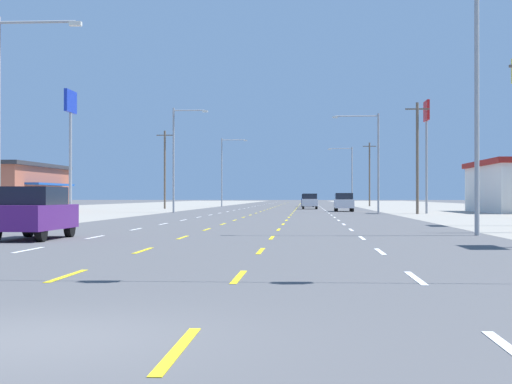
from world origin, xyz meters
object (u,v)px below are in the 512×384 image
suv_inner_right_mid (310,201)px  pole_sign_right_row_2 (426,126)px  suv_inner_right_midfar (308,200)px  streetlight_left_row_2 (224,168)px  suv_far_left_nearest (34,212)px  streetlight_left_row_0 (7,109)px  pole_sign_left_row_1 (71,119)px  streetlight_left_row_1 (177,153)px  streetlight_right_row_2 (350,172)px  streetlight_right_row_0 (464,82)px  streetlight_right_row_1 (373,155)px  suv_far_right_near (344,202)px

suv_inner_right_mid → pole_sign_right_row_2: bearing=-67.3°
suv_inner_right_midfar → pole_sign_right_row_2: pole_sign_right_row_2 is taller
suv_inner_right_mid → streetlight_left_row_2: (-13.30, 21.66, 5.12)m
suv_far_left_nearest → streetlight_left_row_0: size_ratio=0.52×
streetlight_left_row_0 → pole_sign_left_row_1: bearing=101.0°
suv_inner_right_mid → streetlight_left_row_1: bearing=-119.9°
suv_inner_right_midfar → streetlight_right_row_2: (6.45, 1.38, 4.36)m
suv_far_left_nearest → pole_sign_right_row_2: size_ratio=0.46×
pole_sign_right_row_2 → streetlight_left_row_0: (-24.20, -42.23, -2.84)m
streetlight_left_row_2 → streetlight_right_row_2: bearing=0.0°
pole_sign_left_row_1 → streetlight_left_row_1: size_ratio=0.92×
pole_sign_right_row_2 → streetlight_right_row_2: (-4.66, 47.65, -2.86)m
streetlight_right_row_2 → suv_far_left_nearest: bearing=-100.2°
pole_sign_right_row_2 → streetlight_left_row_2: size_ratio=0.99×
suv_inner_right_mid → pole_sign_right_row_2: pole_sign_right_row_2 is taller
suv_inner_right_mid → suv_inner_right_midfar: 20.28m
suv_inner_right_midfar → streetlight_left_row_2: size_ratio=0.46×
streetlight_right_row_0 → streetlight_right_row_1: size_ratio=1.12×
suv_far_left_nearest → streetlight_right_row_0: bearing=13.5°
suv_far_right_near → streetlight_left_row_1: size_ratio=0.47×
streetlight_right_row_1 → streetlight_right_row_2: (0.10, 44.94, -0.34)m
pole_sign_left_row_1 → streetlight_left_row_2: streetlight_left_row_2 is taller
suv_inner_right_midfar → streetlight_left_row_1: 45.77m
pole_sign_right_row_2 → streetlight_right_row_0: size_ratio=0.97×
suv_far_left_nearest → streetlight_right_row_0: size_ratio=0.45×
streetlight_left_row_1 → streetlight_left_row_2: 44.94m
suv_far_right_near → streetlight_right_row_0: bearing=-87.2°
suv_far_left_nearest → streetlight_left_row_1: bearing=93.2°
suv_far_left_nearest → streetlight_left_row_0: (-2.64, 4.03, 4.37)m
streetlight_left_row_1 → streetlight_left_row_2: streetlight_left_row_2 is taller
suv_far_right_near → streetlight_right_row_0: 52.58m
pole_sign_right_row_2 → streetlight_right_row_1: pole_sign_right_row_2 is taller
streetlight_left_row_2 → streetlight_right_row_1: bearing=-66.6°
streetlight_right_row_1 → pole_sign_right_row_2: bearing=-29.7°
pole_sign_left_row_1 → pole_sign_right_row_2: size_ratio=0.90×
suv_inner_right_mid → suv_inner_right_midfar: bearing=90.6°
suv_far_right_near → streetlight_left_row_2: (-16.89, 37.64, 5.12)m
suv_inner_right_mid → streetlight_right_row_0: bearing=-84.9°
pole_sign_left_row_1 → pole_sign_right_row_2: 33.63m
suv_far_left_nearest → suv_inner_right_mid: same height
suv_inner_right_mid → streetlight_left_row_2: size_ratio=0.46×
pole_sign_right_row_2 → streetlight_left_row_1: (-24.27, 2.71, -2.30)m
suv_far_left_nearest → pole_sign_left_row_1: (-7.56, 29.46, 6.45)m
streetlight_right_row_0 → streetlight_left_row_2: 91.96m
pole_sign_left_row_1 → streetlight_left_row_0: size_ratio=1.03×
streetlight_left_row_2 → streetlight_right_row_0: bearing=-77.8°
pole_sign_left_row_1 → streetlight_left_row_0: pole_sign_left_row_1 is taller
streetlight_right_row_1 → streetlight_left_row_2: size_ratio=0.91×
streetlight_left_row_1 → streetlight_left_row_2: (0.07, 44.94, 0.21)m
streetlight_right_row_1 → suv_inner_right_mid: bearing=104.8°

